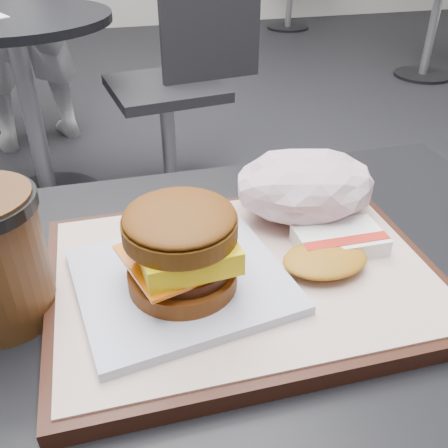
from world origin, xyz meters
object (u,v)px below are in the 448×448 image
customer_table (227,435)px  breakfast_sandwich (182,256)px  serving_tray (243,277)px  hash_brown (333,248)px  neighbor_chair (181,74)px  crumpled_wrapper (306,186)px  neighbor_table (23,72)px

customer_table → breakfast_sandwich: breakfast_sandwich is taller
serving_tray → hash_brown: bearing=-2.0°
serving_tray → hash_brown: size_ratio=3.18×
customer_table → neighbor_chair: 1.63m
breakfast_sandwich → crumpled_wrapper: breakfast_sandwich is taller
customer_table → neighbor_chair: (0.24, 1.61, -0.07)m
serving_tray → hash_brown: hash_brown is taller
breakfast_sandwich → neighbor_table: breakfast_sandwich is taller
customer_table → breakfast_sandwich: (-0.04, 0.03, 0.24)m
crumpled_wrapper → neighbor_chair: size_ratio=0.18×
breakfast_sandwich → neighbor_table: (-0.31, 1.62, -0.28)m
serving_tray → breakfast_sandwich: bearing=-166.3°
hash_brown → customer_table: bearing=-162.6°
customer_table → neighbor_table: customer_table is taller
neighbor_table → serving_tray: bearing=-76.8°
crumpled_wrapper → breakfast_sandwich: bearing=-148.3°
customer_table → serving_tray: serving_tray is taller
serving_tray → neighbor_chair: (0.21, 1.57, -0.27)m
serving_tray → breakfast_sandwich: breakfast_sandwich is taller
crumpled_wrapper → serving_tray: bearing=-139.2°
neighbor_chair → crumpled_wrapper: bearing=-94.4°
customer_table → crumpled_wrapper: (0.12, 0.12, 0.24)m
serving_tray → neighbor_table: serving_tray is taller
customer_table → breakfast_sandwich: bearing=144.2°
serving_tray → breakfast_sandwich: 0.08m
breakfast_sandwich → neighbor_chair: 1.64m
breakfast_sandwich → hash_brown: breakfast_sandwich is taller
neighbor_chair → breakfast_sandwich: bearing=-99.8°
neighbor_chair → customer_table: bearing=-98.4°
breakfast_sandwich → hash_brown: bearing=4.4°
hash_brown → neighbor_chair: bearing=85.7°
customer_table → hash_brown: bearing=17.4°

